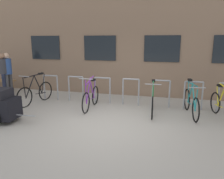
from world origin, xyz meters
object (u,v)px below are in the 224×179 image
Objects in this scene: bicycle_black at (36,92)px; bicycle_purple at (91,97)px; bike_trailer at (0,105)px; bicycle_green at (153,101)px; bicycle_yellow at (222,106)px; bicycle_teal at (191,102)px; person_by_bench at (8,71)px; person_browsing at (4,71)px.

bicycle_black is 1.05× the size of bicycle_purple.
bike_trailer is (0.10, -1.81, 0.09)m from bicycle_black.
bicycle_green is (1.98, -0.02, 0.00)m from bicycle_purple.
bike_trailer is (-3.94, -1.73, 0.11)m from bicycle_green.
bicycle_yellow is 1.08× the size of bike_trailer.
bicycle_teal is at bearing 20.14° from bike_trailer.
bicycle_yellow is at bearing 0.65° from bicycle_purple.
bicycle_green is at bearing 23.67° from bike_trailer.
bicycle_teal is 0.84m from bicycle_yellow.
bicycle_purple is at bearing 41.64° from bike_trailer.
bicycle_black is 2.06m from bicycle_purple.
bicycle_purple is 1.10× the size of bike_trailer.
bicycle_black is at bearing 93.14° from bike_trailer.
bike_trailer is at bearing -55.30° from person_by_bench.
bike_trailer is 0.87× the size of person_by_bench.
person_by_bench is (-5.75, 0.89, 0.60)m from bicycle_green.
bicycle_green is at bearing -173.54° from bicycle_teal.
person_by_bench is (-6.86, 0.76, 0.59)m from bicycle_teal.
bicycle_green is 1.02× the size of bicycle_yellow.
bicycle_black is 1.82m from bike_trailer.
person_by_bench reaches higher than bicycle_purple.
bicycle_black reaches higher than bike_trailer.
bicycle_green is 0.97× the size of person_browsing.
bicycle_teal reaches higher than bicycle_yellow.
person_browsing reaches higher than bicycle_black.
bicycle_purple is at bearing -1.88° from bicycle_black.
person_by_bench reaches higher than bicycle_black.
person_by_bench is at bearing 154.95° from bicycle_black.
bicycle_black is 1.97m from person_by_bench.
bicycle_yellow is 0.94× the size of person_by_bench.
bicycle_green is 1.95m from bicycle_yellow.
bike_trailer is at bearing -86.86° from bicycle_black.
bike_trailer is 0.87× the size of person_browsing.
bike_trailer is at bearing -156.33° from bicycle_green.
bicycle_yellow is (0.84, -0.06, -0.02)m from bicycle_teal.
bicycle_purple is 3.93m from bicycle_yellow.
bicycle_teal is 1.05× the size of person_browsing.
bicycle_purple reaches higher than bicycle_yellow.
bicycle_green is 5.92m from person_browsing.
bicycle_purple is 0.96× the size of person_browsing.
bicycle_purple is at bearing -178.02° from bicycle_teal.
bicycle_black is at bearing -179.57° from bicycle_teal.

